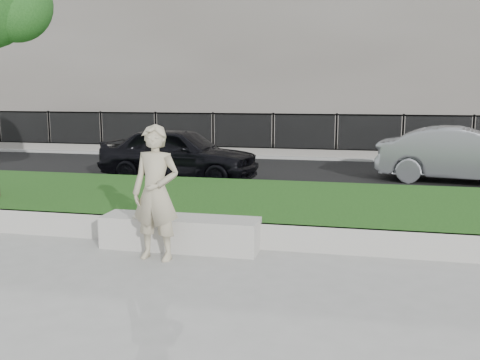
% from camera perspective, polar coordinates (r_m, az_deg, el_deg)
% --- Properties ---
extents(ground, '(90.00, 90.00, 0.00)m').
position_cam_1_polar(ground, '(7.46, -6.62, -9.11)').
color(ground, gray).
rests_on(ground, ground).
extents(grass_bank, '(34.00, 4.00, 0.40)m').
position_cam_1_polar(grass_bank, '(10.19, -1.11, -2.82)').
color(grass_bank, black).
rests_on(grass_bank, ground).
extents(grass_kerb, '(34.00, 0.08, 0.40)m').
position_cam_1_polar(grass_kerb, '(8.35, -4.30, -5.61)').
color(grass_kerb, '#ABA9A0').
rests_on(grass_kerb, ground).
extents(street, '(34.00, 7.00, 0.04)m').
position_cam_1_polar(street, '(15.53, 3.68, 0.75)').
color(street, black).
rests_on(street, ground).
extents(far_pavement, '(34.00, 3.00, 0.12)m').
position_cam_1_polar(far_pavement, '(19.95, 5.69, 2.78)').
color(far_pavement, gray).
rests_on(far_pavement, ground).
extents(iron_fence, '(32.00, 0.30, 1.50)m').
position_cam_1_polar(iron_fence, '(18.91, 5.34, 3.89)').
color(iron_fence, slate).
rests_on(iron_fence, far_pavement).
extents(building_facade, '(34.00, 10.00, 10.00)m').
position_cam_1_polar(building_facade, '(26.90, 7.73, 15.00)').
color(building_facade, '#645E57').
rests_on(building_facade, ground).
extents(stone_bench, '(2.40, 0.60, 0.49)m').
position_cam_1_polar(stone_bench, '(8.19, -6.38, -5.62)').
color(stone_bench, '#ABA9A0').
rests_on(stone_bench, ground).
extents(man, '(0.74, 0.52, 1.91)m').
position_cam_1_polar(man, '(7.58, -8.96, -1.38)').
color(man, tan).
rests_on(man, ground).
extents(book, '(0.25, 0.23, 0.02)m').
position_cam_1_polar(book, '(8.19, -10.65, -3.87)').
color(book, beige).
rests_on(book, stone_bench).
extents(car_dark, '(4.33, 2.13, 1.42)m').
position_cam_1_polar(car_dark, '(14.07, -6.53, 2.80)').
color(car_dark, black).
rests_on(car_dark, street).
extents(car_silver, '(4.49, 2.16, 1.42)m').
position_cam_1_polar(car_silver, '(14.85, 22.79, 2.47)').
color(car_silver, gray).
rests_on(car_silver, street).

